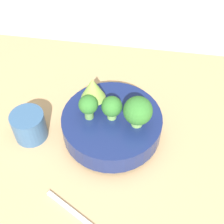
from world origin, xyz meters
name	(u,v)px	position (x,y,z in m)	size (l,w,h in m)	color
ground_plane	(110,153)	(0.00, 0.00, 0.00)	(6.00, 6.00, 0.00)	beige
table	(110,149)	(0.00, 0.00, 0.02)	(1.05, 0.84, 0.04)	tan
bowl	(112,125)	(0.00, 0.04, 0.08)	(0.26, 0.26, 0.07)	navy
broccoli_floret_left	(88,106)	(-0.06, 0.03, 0.15)	(0.05, 0.05, 0.07)	#609347
romanesco_piece_far	(93,89)	(-0.05, 0.07, 0.17)	(0.06, 0.06, 0.09)	#609347
broccoli_floret_center	(112,107)	(0.00, 0.04, 0.15)	(0.05, 0.05, 0.07)	#7AB256
broccoli_floret_right	(138,111)	(0.06, 0.02, 0.16)	(0.07, 0.07, 0.09)	#7AB256
cup	(29,125)	(-0.21, 0.00, 0.08)	(0.09, 0.09, 0.08)	#33567F
fork	(80,217)	(-0.03, -0.20, 0.04)	(0.18, 0.10, 0.01)	silver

